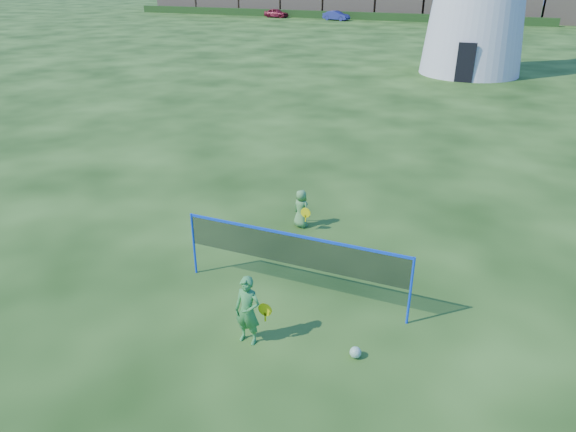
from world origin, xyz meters
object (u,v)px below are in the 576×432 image
(player_boy, at_px, (301,209))
(play_ball, at_px, (355,352))
(car_right, at_px, (336,16))
(car_left, at_px, (276,13))
(player_girl, at_px, (248,311))
(badminton_net, at_px, (294,251))

(player_boy, height_order, play_ball, player_boy)
(play_ball, height_order, car_right, car_right)
(player_boy, distance_m, play_ball, 5.48)
(player_boy, xyz_separation_m, play_ball, (2.91, -4.63, -0.43))
(play_ball, distance_m, car_left, 73.13)
(player_girl, xyz_separation_m, car_left, (-29.04, 66.55, -0.09))
(player_girl, bearing_deg, car_right, 108.72)
(player_girl, height_order, play_ball, player_girl)
(player_boy, distance_m, car_left, 67.70)
(player_girl, bearing_deg, car_left, 115.72)
(player_boy, distance_m, car_right, 63.53)
(badminton_net, distance_m, car_left, 71.10)
(badminton_net, relative_size, player_girl, 3.53)
(car_right, bearing_deg, play_ball, -149.16)
(player_boy, bearing_deg, play_ball, 143.23)
(player_boy, bearing_deg, player_girl, 121.04)
(car_left, bearing_deg, player_boy, -147.16)
(player_boy, bearing_deg, car_right, -51.85)
(car_left, relative_size, car_right, 0.97)
(player_girl, bearing_deg, player_boy, 102.14)
(player_girl, relative_size, player_boy, 1.32)
(badminton_net, xyz_separation_m, player_boy, (-1.10, 3.23, -0.60))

